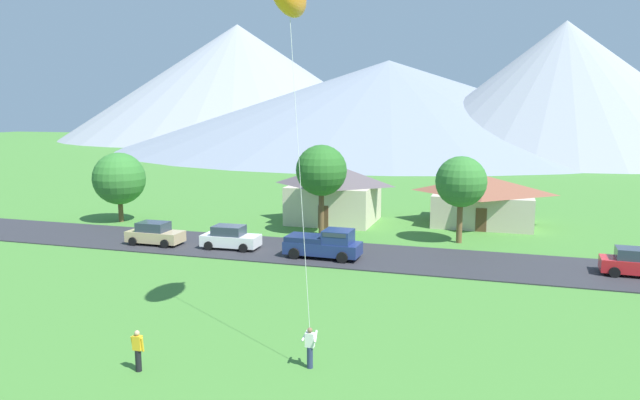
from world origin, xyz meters
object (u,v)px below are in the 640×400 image
object	(u,v)px
tree_right_of_center	(461,182)
watcher_person	(138,350)
house_left_center	(334,192)
pickup_truck_navy_west_side	(325,244)
parked_car_white_east_end	(230,238)
tree_near_left	(321,171)
parked_car_tan_mid_east	(155,234)
parked_car_red_mid_west	(637,263)
tree_left_of_center	(119,179)
house_leftmost	(483,199)

from	to	relation	value
tree_right_of_center	watcher_person	xyz separation A→B (m)	(-10.48, -26.51, -3.82)
house_left_center	pickup_truck_navy_west_side	xyz separation A→B (m)	(3.03, -13.04, -1.66)
parked_car_white_east_end	pickup_truck_navy_west_side	world-z (taller)	pickup_truck_navy_west_side
watcher_person	tree_near_left	bearing A→B (deg)	91.13
tree_near_left	parked_car_tan_mid_east	distance (m)	13.84
parked_car_tan_mid_east	watcher_person	world-z (taller)	parked_car_tan_mid_east
tree_right_of_center	parked_car_tan_mid_east	world-z (taller)	tree_right_of_center
parked_car_red_mid_west	watcher_person	distance (m)	29.55
tree_left_of_center	parked_car_red_mid_west	bearing A→B (deg)	-8.21
house_leftmost	tree_right_of_center	size ratio (longest dim) A/B	1.36
parked_car_white_east_end	watcher_person	bearing A→B (deg)	-74.57
tree_near_left	parked_car_white_east_end	bearing A→B (deg)	-124.86
tree_near_left	parked_car_white_east_end	distance (m)	9.52
tree_left_of_center	pickup_truck_navy_west_side	world-z (taller)	tree_left_of_center
tree_right_of_center	watcher_person	bearing A→B (deg)	-111.57
parked_car_tan_mid_east	parked_car_white_east_end	size ratio (longest dim) A/B	0.99
tree_near_left	parked_car_white_east_end	xyz separation A→B (m)	(-4.84, -6.95, -4.36)
tree_left_of_center	parked_car_red_mid_west	distance (m)	41.57
house_leftmost	parked_car_tan_mid_east	xyz separation A→B (m)	(-23.33, -15.90, -1.38)
house_leftmost	tree_right_of_center	bearing A→B (deg)	-99.93
parked_car_white_east_end	house_left_center	bearing A→B (deg)	70.85
pickup_truck_navy_west_side	parked_car_red_mid_west	bearing A→B (deg)	4.13
house_leftmost	parked_car_tan_mid_east	world-z (taller)	house_leftmost
parked_car_red_mid_west	watcher_person	size ratio (longest dim) A/B	2.56
house_leftmost	parked_car_red_mid_west	xyz separation A→B (m)	(9.56, -14.61, -1.38)
house_leftmost	tree_left_of_center	distance (m)	32.69
house_leftmost	parked_car_white_east_end	distance (m)	23.25
parked_car_red_mid_west	pickup_truck_navy_west_side	bearing A→B (deg)	-175.87
tree_near_left	tree_right_of_center	distance (m)	11.01
parked_car_white_east_end	pickup_truck_navy_west_side	size ratio (longest dim) A/B	0.81
house_left_center	parked_car_tan_mid_east	size ratio (longest dim) A/B	1.91
tree_left_of_center	parked_car_red_mid_west	xyz separation A→B (m)	(41.03, -5.92, -3.08)
tree_near_left	watcher_person	distance (m)	26.72
parked_car_tan_mid_east	parked_car_white_east_end	bearing A→B (deg)	4.11
parked_car_white_east_end	tree_right_of_center	bearing A→B (deg)	24.14
parked_car_white_east_end	tree_left_of_center	bearing A→B (deg)	154.46
tree_near_left	pickup_truck_navy_west_side	bearing A→B (deg)	-71.42
watcher_person	tree_left_of_center	bearing A→B (deg)	126.72
tree_right_of_center	pickup_truck_navy_west_side	bearing A→B (deg)	-137.91
parked_car_red_mid_west	parked_car_white_east_end	bearing A→B (deg)	-178.19
parked_car_tan_mid_east	pickup_truck_navy_west_side	world-z (taller)	pickup_truck_navy_west_side
watcher_person	pickup_truck_navy_west_side	bearing A→B (deg)	83.93
house_left_center	tree_near_left	distance (m)	6.10
pickup_truck_navy_west_side	watcher_person	world-z (taller)	pickup_truck_navy_west_side
parked_car_tan_mid_east	tree_left_of_center	bearing A→B (deg)	138.48
house_left_center	parked_car_tan_mid_east	bearing A→B (deg)	-128.75
tree_right_of_center	parked_car_white_east_end	distance (m)	17.77
pickup_truck_navy_west_side	watcher_person	xyz separation A→B (m)	(-2.00, -18.85, -0.18)
tree_right_of_center	house_leftmost	bearing A→B (deg)	80.07
house_left_center	tree_right_of_center	xyz separation A→B (m)	(11.50, -5.38, 1.97)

